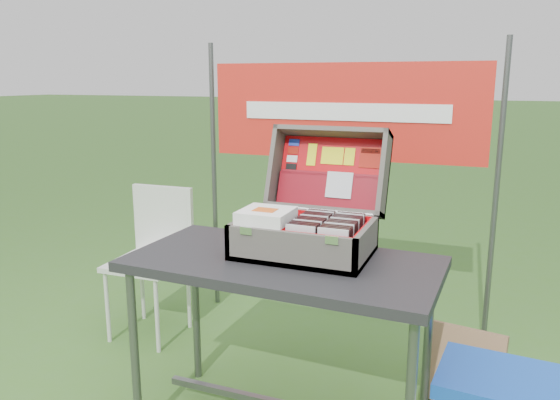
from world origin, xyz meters
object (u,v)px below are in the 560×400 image
at_px(table, 283,347).
at_px(chair, 147,265).
at_px(cardboard_box, 464,367).
at_px(suitcase, 309,195).

relative_size(table, chair, 1.44).
relative_size(table, cardboard_box, 3.44).
xyz_separation_m(table, cardboard_box, (0.71, 0.50, -0.21)).
bearing_deg(chair, table, -29.43).
xyz_separation_m(suitcase, cardboard_box, (0.65, 0.35, -0.83)).
height_order(table, suitcase, suitcase).
height_order(suitcase, cardboard_box, suitcase).
distance_m(table, chair, 1.20).
relative_size(suitcase, cardboard_box, 1.51).
relative_size(suitcase, chair, 0.63).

